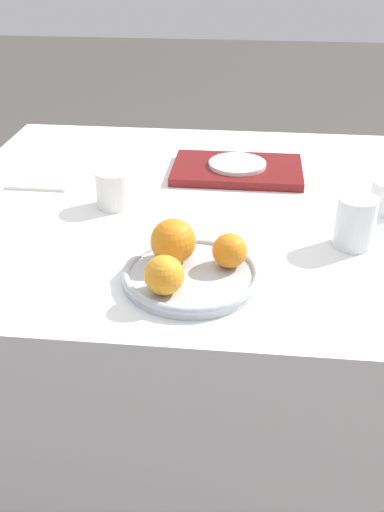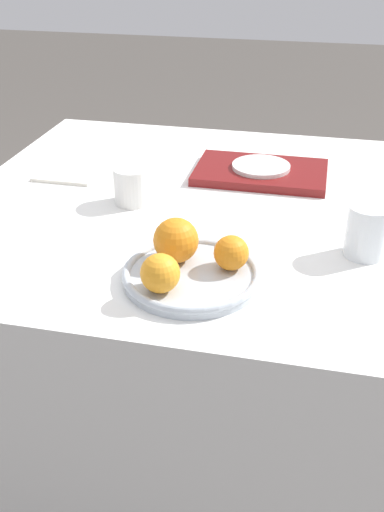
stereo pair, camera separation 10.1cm
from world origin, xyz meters
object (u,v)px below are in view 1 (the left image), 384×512
Objects in this scene: orange_2 at (173,241)px; side_plate at (237,164)px; fruit_platter at (192,275)px; serving_tray at (237,170)px; orange_0 at (164,275)px; napkin at (45,178)px; cup_0 at (115,189)px; water_glass at (355,222)px; orange_1 at (230,251)px.

orange_2 is 0.47m from side_plate.
fruit_platter reaches higher than serving_tray.
orange_0 reaches higher than napkin.
fruit_platter is at bearing -55.67° from cup_0.
serving_tray is (0.10, 0.57, -0.04)m from orange_0.
fruit_platter is 0.33m from water_glass.
orange_2 is at bearing -46.48° from napkin.
orange_0 is 0.45× the size of napkin.
orange_0 reaches higher than side_plate.
water_glass reaches higher than napkin.
cup_0 reaches higher than side_plate.
fruit_platter is at bearing 59.26° from orange_0.
side_plate is (-0.00, 0.00, 0.01)m from serving_tray.
cup_0 reaches higher than napkin.
orange_1 is 0.26m from water_glass.
cup_0 is 0.24m from napkin.
orange_2 is at bearing -159.35° from water_glass.
orange_0 is 0.21× the size of serving_tray.
cup_0 is at bearing -140.06° from side_plate.
orange_0 is 0.57m from side_plate.
fruit_platter is at bearing -151.14° from water_glass.
napkin is (-0.46, -0.08, -0.02)m from side_plate.
water_glass reaches higher than serving_tray.
orange_2 is (-0.04, 0.04, 0.04)m from fruit_platter.
fruit_platter is 2.44× the size of water_glass.
fruit_platter is 0.08m from orange_1.
orange_0 is 0.40m from water_glass.
orange_1 is 0.60m from napkin.
water_glass reaches higher than fruit_platter.
orange_0 is 0.39m from cup_0.
side_plate is at bearing 90.59° from orange_1.
side_plate is at bearing 80.42° from orange_0.
orange_1 is at bearing -40.00° from napkin.
napkin is (-0.69, 0.26, -0.05)m from water_glass.
orange_0 is 0.82× the size of orange_2.
fruit_platter is 3.00× the size of orange_2.
orange_2 is 0.53m from napkin.
orange_2 is 0.48m from serving_tray.
orange_1 is 0.75× the size of cup_0.
orange_1 is at bearing -89.41° from serving_tray.
water_glass is at bearing -55.60° from side_plate.
serving_tray is at bearing 80.42° from orange_0.
water_glass is 1.21× the size of cup_0.
napkin is (-0.40, 0.42, -0.01)m from fruit_platter.
water_glass is at bearing 28.86° from fruit_platter.
serving_tray is at bearing 10.40° from napkin.
water_glass reaches higher than side_plate.
orange_0 reaches higher than cup_0.
side_plate is at bearing 78.53° from orange_2.
water_glass is (0.29, 0.16, 0.04)m from fruit_platter.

